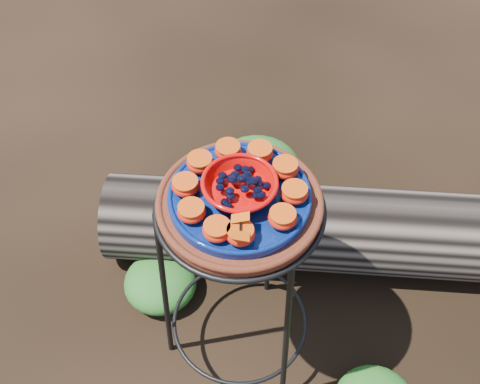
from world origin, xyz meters
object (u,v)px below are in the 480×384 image
at_px(plant_stand, 240,286).
at_px(terracotta_saucer, 240,204).
at_px(red_bowl, 240,188).
at_px(cobalt_plate, 240,197).
at_px(driftwood_log, 339,229).

bearing_deg(plant_stand, terracotta_saucer, 0.00).
bearing_deg(red_bowl, cobalt_plate, 0.00).
bearing_deg(driftwood_log, red_bowl, -110.02).
bearing_deg(cobalt_plate, plant_stand, 0.00).
xyz_separation_m(terracotta_saucer, cobalt_plate, (0.00, 0.00, 0.03)).
bearing_deg(driftwood_log, cobalt_plate, -110.02).
xyz_separation_m(plant_stand, cobalt_plate, (0.00, 0.00, 0.39)).
height_order(cobalt_plate, red_bowl, red_bowl).
distance_m(terracotta_saucer, cobalt_plate, 0.03).
height_order(terracotta_saucer, cobalt_plate, cobalt_plate).
height_order(plant_stand, red_bowl, red_bowl).
relative_size(terracotta_saucer, red_bowl, 2.33).
bearing_deg(cobalt_plate, driftwood_log, 69.98).
relative_size(plant_stand, cobalt_plate, 2.16).
distance_m(red_bowl, driftwood_log, 0.79).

